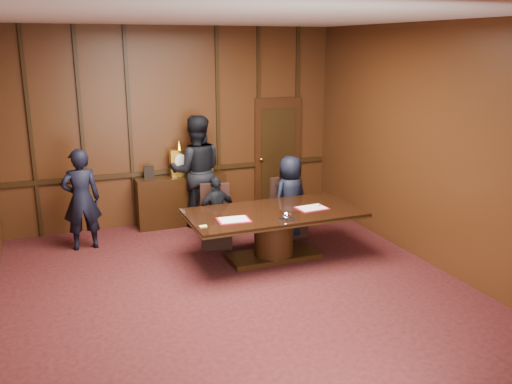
# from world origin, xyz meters

# --- Properties ---
(room) EXTENTS (7.00, 7.04, 3.50)m
(room) POSITION_xyz_m (0.07, 0.14, 1.72)
(room) COLOR black
(room) RESTS_ON ground
(sideboard) EXTENTS (1.60, 0.45, 1.54)m
(sideboard) POSITION_xyz_m (0.00, 3.26, 0.49)
(sideboard) COLOR black
(sideboard) RESTS_ON ground
(conference_table) EXTENTS (2.62, 1.32, 0.76)m
(conference_table) POSITION_xyz_m (0.90, 1.10, 0.51)
(conference_table) COLOR black
(conference_table) RESTS_ON ground
(folder_left) EXTENTS (0.49, 0.37, 0.02)m
(folder_left) POSITION_xyz_m (0.19, 0.90, 0.77)
(folder_left) COLOR #A20F27
(folder_left) RESTS_ON conference_table
(folder_right) EXTENTS (0.48, 0.36, 0.02)m
(folder_right) POSITION_xyz_m (1.49, 1.01, 0.77)
(folder_right) COLOR #A20F27
(folder_right) RESTS_ON conference_table
(inkstand) EXTENTS (0.20, 0.14, 0.12)m
(inkstand) POSITION_xyz_m (0.90, 0.65, 0.81)
(inkstand) COLOR white
(inkstand) RESTS_ON conference_table
(notepad) EXTENTS (0.10, 0.08, 0.01)m
(notepad) POSITION_xyz_m (-0.29, 0.79, 0.77)
(notepad) COLOR #E4E46F
(notepad) RESTS_ON conference_table
(chair_left) EXTENTS (0.59, 0.59, 0.99)m
(chair_left) POSITION_xyz_m (0.26, 1.98, 0.29)
(chair_left) COLOR black
(chair_left) RESTS_ON ground
(chair_right) EXTENTS (0.53, 0.53, 0.99)m
(chair_right) POSITION_xyz_m (1.55, 1.98, 0.29)
(chair_right) COLOR black
(chair_right) RESTS_ON ground
(signatory_left) EXTENTS (0.72, 0.38, 1.17)m
(signatory_left) POSITION_xyz_m (0.25, 1.90, 0.59)
(signatory_left) COLOR black
(signatory_left) RESTS_ON ground
(signatory_right) EXTENTS (0.79, 0.63, 1.40)m
(signatory_right) POSITION_xyz_m (1.55, 1.90, 0.70)
(signatory_right) COLOR black
(signatory_right) RESTS_ON ground
(witness_left) EXTENTS (0.61, 0.42, 1.63)m
(witness_left) POSITION_xyz_m (-1.75, 2.62, 0.82)
(witness_left) COLOR black
(witness_left) RESTS_ON ground
(witness_right) EXTENTS (1.10, 0.93, 2.00)m
(witness_right) POSITION_xyz_m (0.26, 3.10, 1.00)
(witness_right) COLOR black
(witness_right) RESTS_ON ground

